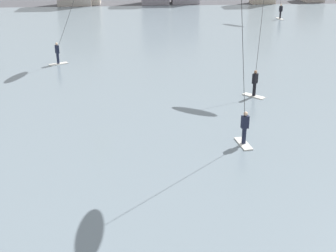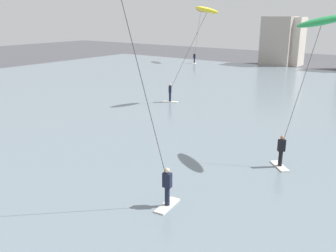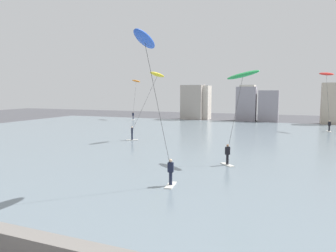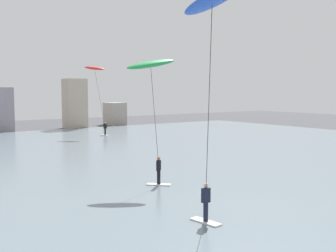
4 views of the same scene
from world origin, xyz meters
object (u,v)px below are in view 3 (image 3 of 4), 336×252
kitesurfer_green (241,83)px  kitesurfer_red (327,81)px  kitesurfer_blue (148,59)px  kitesurfer_orange (136,84)px  kitesurfer_yellow (154,83)px

kitesurfer_green → kitesurfer_red: kitesurfer_red is taller
kitesurfer_green → kitesurfer_blue: size_ratio=0.84×
kitesurfer_blue → kitesurfer_red: size_ratio=1.04×
kitesurfer_green → kitesurfer_orange: (-26.53, 32.34, 1.02)m
kitesurfer_orange → kitesurfer_red: kitesurfer_red is taller
kitesurfer_blue → kitesurfer_red: (12.11, 34.71, -0.20)m
kitesurfer_orange → kitesurfer_red: bearing=-11.5°
kitesurfer_red → kitesurfer_yellow: kitesurfer_red is taller
kitesurfer_blue → kitesurfer_yellow: (-7.53, 17.20, -0.84)m
kitesurfer_green → kitesurfer_yellow: bearing=145.5°
kitesurfer_blue → kitesurfer_red: kitesurfer_blue is taller
kitesurfer_green → kitesurfer_blue: bearing=-111.3°
kitesurfer_red → kitesurfer_green: bearing=-108.4°
kitesurfer_green → kitesurfer_blue: 10.23m
kitesurfer_green → kitesurfer_orange: 41.85m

